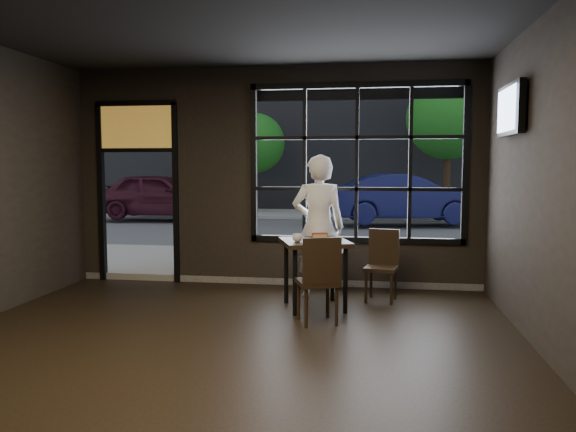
% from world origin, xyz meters
% --- Properties ---
extents(floor, '(6.00, 7.00, 0.02)m').
position_xyz_m(floor, '(0.00, 0.00, -0.01)').
color(floor, black).
rests_on(floor, ground).
extents(window_frame, '(3.06, 0.12, 2.28)m').
position_xyz_m(window_frame, '(1.20, 3.50, 1.80)').
color(window_frame, black).
rests_on(window_frame, ground).
extents(stained_transom, '(1.20, 0.06, 0.70)m').
position_xyz_m(stained_transom, '(-2.10, 3.50, 2.35)').
color(stained_transom, orange).
rests_on(stained_transom, ground).
extents(street_asphalt, '(60.00, 41.00, 0.04)m').
position_xyz_m(street_asphalt, '(0.00, 24.00, -0.02)').
color(street_asphalt, '#545456').
rests_on(street_asphalt, ground).
extents(building_across, '(28.00, 12.00, 15.00)m').
position_xyz_m(building_across, '(0.00, 23.00, 7.50)').
color(building_across, '#5B5956').
rests_on(building_across, ground).
extents(cafe_table, '(1.00, 1.00, 0.86)m').
position_xyz_m(cafe_table, '(0.73, 2.24, 0.43)').
color(cafe_table, black).
rests_on(cafe_table, floor).
extents(chair_near, '(0.55, 0.55, 0.99)m').
position_xyz_m(chair_near, '(0.83, 1.58, 0.50)').
color(chair_near, black).
rests_on(chair_near, floor).
extents(chair_window, '(0.47, 0.47, 0.93)m').
position_xyz_m(chair_window, '(1.55, 2.72, 0.46)').
color(chair_window, black).
rests_on(chair_window, floor).
extents(man, '(0.75, 0.54, 1.91)m').
position_xyz_m(man, '(0.72, 2.79, 0.96)').
color(man, white).
rests_on(man, floor).
extents(hotdog, '(0.21, 0.13, 0.06)m').
position_xyz_m(hotdog, '(0.77, 2.44, 0.88)').
color(hotdog, tan).
rests_on(hotdog, cafe_table).
extents(cup, '(0.15, 0.15, 0.10)m').
position_xyz_m(cup, '(0.54, 2.06, 0.90)').
color(cup, silver).
rests_on(cup, cafe_table).
extents(tv, '(0.11, 0.97, 0.57)m').
position_xyz_m(tv, '(2.93, 1.98, 2.39)').
color(tv, black).
rests_on(tv, wall_right).
extents(navy_car, '(4.54, 2.32, 1.43)m').
position_xyz_m(navy_car, '(2.37, 12.00, 0.81)').
color(navy_car, '#131545').
rests_on(navy_car, street_asphalt).
extents(maroon_car, '(4.28, 1.87, 1.44)m').
position_xyz_m(maroon_car, '(-5.23, 12.40, 0.82)').
color(maroon_car, '#39111C').
rests_on(maroon_car, street_asphalt).
extents(tree_left, '(2.12, 2.12, 3.62)m').
position_xyz_m(tree_left, '(-2.72, 15.18, 2.55)').
color(tree_left, '#332114').
rests_on(tree_left, street_asphalt).
extents(tree_right, '(2.76, 2.76, 4.70)m').
position_xyz_m(tree_right, '(3.89, 14.71, 3.31)').
color(tree_right, '#332114').
rests_on(tree_right, street_asphalt).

